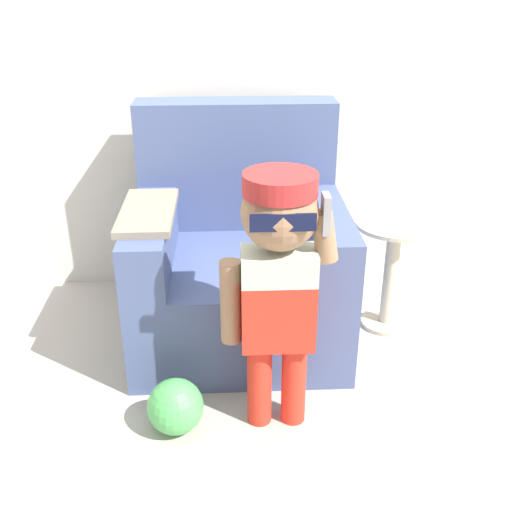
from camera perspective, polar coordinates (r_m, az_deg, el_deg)
The scene contains 6 objects.
ground_plane at distance 2.76m, azimuth -0.45°, elevation -8.73°, with size 10.00×10.00×0.00m, color #ADA89E.
wall_back at distance 2.99m, azimuth -1.15°, elevation 20.76°, with size 10.00×0.05×2.60m.
armchair at distance 2.74m, azimuth -1.71°, elevation -0.37°, with size 0.94×0.89×1.02m.
person_child at distance 2.01m, azimuth 2.11°, elevation -1.00°, with size 0.40×0.30×0.98m.
side_table at distance 2.84m, azimuth 12.78°, elevation -0.83°, with size 0.36×0.36×0.53m.
toy_ball at distance 2.29m, azimuth -7.68°, elevation -14.01°, with size 0.21×0.21×0.21m.
Camera 1 is at (-0.09, -2.27, 1.56)m, focal length 42.00 mm.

